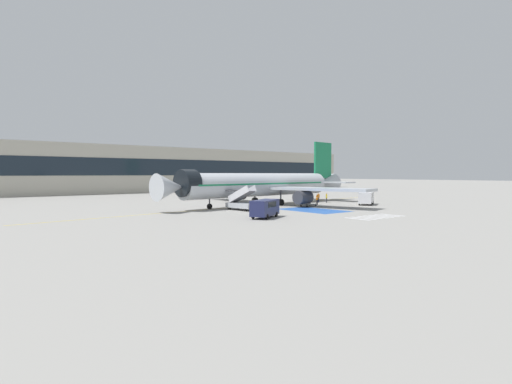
{
  "coord_description": "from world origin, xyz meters",
  "views": [
    {
      "loc": [
        -43.94,
        -51.51,
        5.29
      ],
      "look_at": [
        -3.25,
        -0.15,
        2.31
      ],
      "focal_mm": 28.0,
      "sensor_mm": 36.0,
      "label": 1
    }
  ],
  "objects_px": {
    "ground_crew_0": "(317,199)",
    "service_van_0": "(265,207)",
    "airliner": "(264,185)",
    "terminal_building": "(169,170)",
    "boarding_stairs_forward": "(242,204)",
    "service_van_1": "(366,197)",
    "fuel_tanker": "(218,190)",
    "ground_crew_1": "(318,197)",
    "baggage_cart": "(308,205)",
    "ground_crew_3": "(271,203)",
    "ground_crew_2": "(327,197)"
  },
  "relations": [
    {
      "from": "ground_crew_0",
      "to": "service_van_0",
      "type": "bearing_deg",
      "value": 136.03
    },
    {
      "from": "airliner",
      "to": "terminal_building",
      "type": "height_order",
      "value": "terminal_building"
    },
    {
      "from": "service_van_0",
      "to": "boarding_stairs_forward",
      "type": "bearing_deg",
      "value": -49.99
    },
    {
      "from": "service_van_1",
      "to": "fuel_tanker",
      "type": "bearing_deg",
      "value": -18.87
    },
    {
      "from": "boarding_stairs_forward",
      "to": "ground_crew_1",
      "type": "bearing_deg",
      "value": 3.48
    },
    {
      "from": "baggage_cart",
      "to": "ground_crew_1",
      "type": "bearing_deg",
      "value": -59.58
    },
    {
      "from": "ground_crew_3",
      "to": "ground_crew_2",
      "type": "bearing_deg",
      "value": 177.81
    },
    {
      "from": "boarding_stairs_forward",
      "to": "terminal_building",
      "type": "bearing_deg",
      "value": 65.74
    },
    {
      "from": "boarding_stairs_forward",
      "to": "ground_crew_1",
      "type": "relative_size",
      "value": 3.03
    },
    {
      "from": "ground_crew_0",
      "to": "ground_crew_1",
      "type": "relative_size",
      "value": 1.0
    },
    {
      "from": "service_van_1",
      "to": "baggage_cart",
      "type": "relative_size",
      "value": 2.16
    },
    {
      "from": "ground_crew_0",
      "to": "ground_crew_1",
      "type": "distance_m",
      "value": 5.65
    },
    {
      "from": "boarding_stairs_forward",
      "to": "service_van_0",
      "type": "xyz_separation_m",
      "value": [
        -3.87,
        -9.96,
        0.34
      ]
    },
    {
      "from": "airliner",
      "to": "ground_crew_1",
      "type": "distance_m",
      "value": 11.91
    },
    {
      "from": "baggage_cart",
      "to": "terminal_building",
      "type": "relative_size",
      "value": 0.02
    },
    {
      "from": "airliner",
      "to": "service_van_1",
      "type": "distance_m",
      "value": 17.73
    },
    {
      "from": "baggage_cart",
      "to": "ground_crew_3",
      "type": "xyz_separation_m",
      "value": [
        -8.89,
        -1.0,
        0.7
      ]
    },
    {
      "from": "baggage_cart",
      "to": "ground_crew_2",
      "type": "distance_m",
      "value": 8.92
    },
    {
      "from": "airliner",
      "to": "baggage_cart",
      "type": "xyz_separation_m",
      "value": [
        4.09,
        -6.52,
        -3.2
      ]
    },
    {
      "from": "ground_crew_1",
      "to": "ground_crew_2",
      "type": "relative_size",
      "value": 1.04
    },
    {
      "from": "ground_crew_3",
      "to": "baggage_cart",
      "type": "bearing_deg",
      "value": 169.83
    },
    {
      "from": "baggage_cart",
      "to": "ground_crew_3",
      "type": "bearing_deg",
      "value": 94.61
    },
    {
      "from": "airliner",
      "to": "ground_crew_1",
      "type": "relative_size",
      "value": 23.38
    },
    {
      "from": "airliner",
      "to": "ground_crew_3",
      "type": "height_order",
      "value": "airliner"
    },
    {
      "from": "ground_crew_2",
      "to": "fuel_tanker",
      "type": "bearing_deg",
      "value": -130.83
    },
    {
      "from": "terminal_building",
      "to": "ground_crew_0",
      "type": "bearing_deg",
      "value": -93.5
    },
    {
      "from": "service_van_1",
      "to": "baggage_cart",
      "type": "xyz_separation_m",
      "value": [
        -10.0,
        4.03,
        -1.04
      ]
    },
    {
      "from": "airliner",
      "to": "ground_crew_1",
      "type": "height_order",
      "value": "airliner"
    },
    {
      "from": "service_van_0",
      "to": "ground_crew_2",
      "type": "xyz_separation_m",
      "value": [
        25.0,
        12.43,
        -0.3
      ]
    },
    {
      "from": "fuel_tanker",
      "to": "ground_crew_1",
      "type": "distance_m",
      "value": 26.98
    },
    {
      "from": "boarding_stairs_forward",
      "to": "service_van_1",
      "type": "relative_size",
      "value": 0.95
    },
    {
      "from": "fuel_tanker",
      "to": "service_van_0",
      "type": "distance_m",
      "value": 44.75
    },
    {
      "from": "ground_crew_3",
      "to": "terminal_building",
      "type": "distance_m",
      "value": 68.41
    },
    {
      "from": "airliner",
      "to": "boarding_stairs_forward",
      "type": "height_order",
      "value": "airliner"
    },
    {
      "from": "service_van_0",
      "to": "ground_crew_3",
      "type": "bearing_deg",
      "value": -73.22
    },
    {
      "from": "fuel_tanker",
      "to": "ground_crew_3",
      "type": "height_order",
      "value": "fuel_tanker"
    },
    {
      "from": "service_van_1",
      "to": "service_van_0",
      "type": "bearing_deg",
      "value": 70.08
    },
    {
      "from": "ground_crew_0",
      "to": "ground_crew_2",
      "type": "bearing_deg",
      "value": -45.48
    },
    {
      "from": "airliner",
      "to": "service_van_0",
      "type": "distance_m",
      "value": 20.2
    },
    {
      "from": "ground_crew_2",
      "to": "terminal_building",
      "type": "height_order",
      "value": "terminal_building"
    },
    {
      "from": "boarding_stairs_forward",
      "to": "baggage_cart",
      "type": "distance_m",
      "value": 12.96
    },
    {
      "from": "airliner",
      "to": "ground_crew_3",
      "type": "xyz_separation_m",
      "value": [
        -4.8,
        -7.52,
        -2.5
      ]
    },
    {
      "from": "service_van_0",
      "to": "service_van_1",
      "type": "distance_m",
      "value": 27.24
    },
    {
      "from": "ground_crew_0",
      "to": "terminal_building",
      "type": "height_order",
      "value": "terminal_building"
    },
    {
      "from": "ground_crew_1",
      "to": "ground_crew_2",
      "type": "bearing_deg",
      "value": 139.91
    },
    {
      "from": "ground_crew_2",
      "to": "ground_crew_3",
      "type": "relative_size",
      "value": 1.03
    },
    {
      "from": "fuel_tanker",
      "to": "ground_crew_0",
      "type": "bearing_deg",
      "value": -169.57
    },
    {
      "from": "service_van_1",
      "to": "ground_crew_0",
      "type": "height_order",
      "value": "service_van_1"
    },
    {
      "from": "boarding_stairs_forward",
      "to": "ground_crew_3",
      "type": "bearing_deg",
      "value": -32.4
    },
    {
      "from": "ground_crew_1",
      "to": "ground_crew_2",
      "type": "height_order",
      "value": "ground_crew_1"
    }
  ]
}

